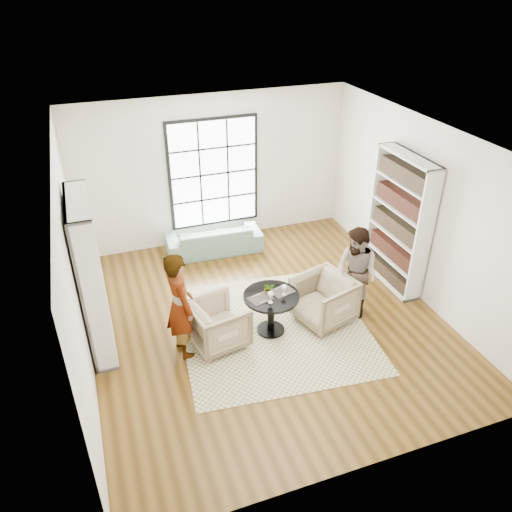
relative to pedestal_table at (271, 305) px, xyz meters
name	(u,v)px	position (x,y,z in m)	size (l,w,h in m)	color
ground	(266,319)	(0.03, 0.32, -0.50)	(6.00, 6.00, 0.00)	brown
room_shell	(255,237)	(0.03, 0.86, 0.76)	(6.00, 6.01, 6.00)	silver
rug	(274,328)	(0.07, 0.03, -0.50)	(2.91, 2.91, 0.01)	#C2BF92
pedestal_table	(271,305)	(0.00, 0.00, 0.00)	(0.86, 0.86, 0.69)	black
sofa	(214,239)	(-0.16, 2.77, -0.23)	(1.88, 0.74, 0.55)	slate
armchair_left	(218,324)	(-0.85, 0.00, -0.13)	(0.79, 0.81, 0.74)	#C5AF8D
armchair_right	(323,300)	(0.90, 0.00, -0.11)	(0.84, 0.86, 0.78)	tan
person_left	(180,305)	(-1.40, 0.00, 0.34)	(0.62, 0.41, 1.69)	gray
person_right	(356,273)	(1.45, 0.00, 0.28)	(0.76, 0.59, 1.56)	gray
placemat_left	(260,299)	(-0.19, -0.03, 0.19)	(0.34, 0.26, 0.01)	black
placemat_right	(282,291)	(0.20, 0.04, 0.19)	(0.34, 0.26, 0.01)	black
cutlery_left	(260,298)	(-0.19, -0.03, 0.20)	(0.14, 0.22, 0.01)	silver
cutlery_right	(282,291)	(0.20, 0.04, 0.20)	(0.14, 0.22, 0.01)	silver
wine_glass_left	(271,295)	(-0.08, -0.17, 0.33)	(0.09, 0.09, 0.20)	silver
wine_glass_right	(284,288)	(0.19, -0.05, 0.32)	(0.08, 0.08, 0.18)	silver
flower_centerpiece	(268,289)	(-0.03, 0.05, 0.28)	(0.17, 0.15, 0.19)	gray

